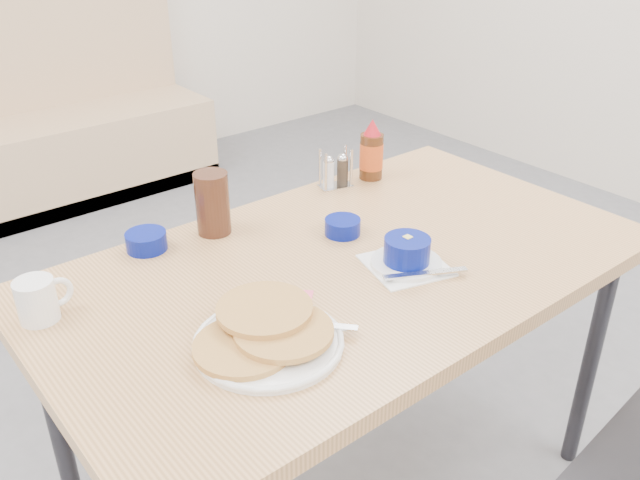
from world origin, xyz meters
TOP-DOWN VIEW (x-y plane):
  - booth_bench at (0.00, 2.78)m, footprint 1.90×0.56m
  - dining_table at (0.00, 0.25)m, footprint 1.40×0.80m
  - pancake_plate at (-0.32, 0.11)m, footprint 0.30×0.28m
  - coffee_mug at (-0.62, 0.46)m, footprint 0.11×0.08m
  - grits_setting at (0.09, 0.15)m, footprint 0.21×0.22m
  - creamer_bowl at (-0.33, 0.59)m, footprint 0.10×0.10m
  - butter_bowl at (0.08, 0.36)m, footprint 0.09×0.09m
  - amber_tumbler at (-0.16, 0.57)m, footprint 0.09×0.09m
  - condiment_caddy at (0.25, 0.59)m, footprint 0.10×0.08m
  - syrup_bottle at (0.37, 0.57)m, footprint 0.07×0.07m
  - sugar_wrapper at (-0.16, 0.19)m, footprint 0.05×0.05m

SIDE VIEW (x-z plane):
  - booth_bench at x=0.00m, z-range -0.26..0.96m
  - dining_table at x=0.00m, z-range 0.32..1.08m
  - sugar_wrapper at x=-0.16m, z-range 0.76..0.76m
  - butter_bowl at x=0.08m, z-range 0.76..0.80m
  - pancake_plate at x=-0.32m, z-range 0.76..0.81m
  - creamer_bowl at x=-0.33m, z-range 0.76..0.80m
  - grits_setting at x=0.09m, z-range 0.75..0.83m
  - condiment_caddy at x=0.25m, z-range 0.74..0.85m
  - coffee_mug at x=-0.62m, z-range 0.76..0.85m
  - syrup_bottle at x=0.37m, z-range 0.75..0.93m
  - amber_tumbler at x=-0.16m, z-range 0.76..0.92m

